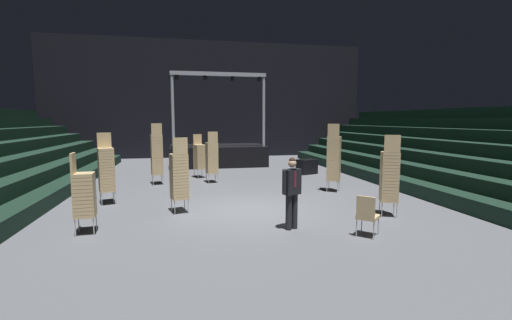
{
  "coord_description": "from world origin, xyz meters",
  "views": [
    {
      "loc": [
        -1.9,
        -9.85,
        2.62
      ],
      "look_at": [
        0.24,
        0.49,
        1.4
      ],
      "focal_mm": 24.57,
      "sensor_mm": 36.0,
      "label": 1
    }
  ],
  "objects_px": {
    "chair_stack_front_right": "(84,194)",
    "chair_stack_rear_left": "(200,156)",
    "man_with_tie": "(292,189)",
    "loose_chair_near_man": "(367,213)",
    "chair_stack_mid_left": "(179,175)",
    "chair_stack_rear_right": "(212,157)",
    "chair_stack_mid_centre": "(106,169)",
    "chair_stack_mid_right": "(389,176)",
    "stage_riser": "(218,154)",
    "chair_stack_rear_centre": "(157,154)",
    "equipment_road_case": "(307,167)",
    "chair_stack_front_left": "(334,158)"
  },
  "relations": [
    {
      "from": "stage_riser",
      "to": "chair_stack_front_left",
      "type": "xyz_separation_m",
      "value": [
        3.43,
        -8.35,
        0.59
      ]
    },
    {
      "from": "chair_stack_rear_left",
      "to": "chair_stack_rear_right",
      "type": "xyz_separation_m",
      "value": [
        0.44,
        -1.38,
        0.08
      ]
    },
    {
      "from": "loose_chair_near_man",
      "to": "chair_stack_mid_left",
      "type": "bearing_deg",
      "value": -169.95
    },
    {
      "from": "man_with_tie",
      "to": "loose_chair_near_man",
      "type": "height_order",
      "value": "man_with_tie"
    },
    {
      "from": "chair_stack_mid_centre",
      "to": "chair_stack_rear_right",
      "type": "bearing_deg",
      "value": -156.59
    },
    {
      "from": "man_with_tie",
      "to": "chair_stack_mid_left",
      "type": "xyz_separation_m",
      "value": [
        -2.65,
        2.08,
        0.09
      ]
    },
    {
      "from": "chair_stack_mid_centre",
      "to": "chair_stack_rear_left",
      "type": "xyz_separation_m",
      "value": [
        3.05,
        4.48,
        -0.13
      ]
    },
    {
      "from": "stage_riser",
      "to": "chair_stack_rear_right",
      "type": "bearing_deg",
      "value": -97.81
    },
    {
      "from": "man_with_tie",
      "to": "chair_stack_front_right",
      "type": "distance_m",
      "value": 4.8
    },
    {
      "from": "chair_stack_mid_centre",
      "to": "equipment_road_case",
      "type": "xyz_separation_m",
      "value": [
        8.18,
        4.55,
        -0.76
      ]
    },
    {
      "from": "man_with_tie",
      "to": "chair_stack_mid_left",
      "type": "height_order",
      "value": "chair_stack_mid_left"
    },
    {
      "from": "chair_stack_mid_right",
      "to": "chair_stack_mid_centre",
      "type": "relative_size",
      "value": 1.0
    },
    {
      "from": "chair_stack_mid_left",
      "to": "chair_stack_rear_left",
      "type": "height_order",
      "value": "chair_stack_mid_left"
    },
    {
      "from": "chair_stack_front_left",
      "to": "loose_chair_near_man",
      "type": "xyz_separation_m",
      "value": [
        -1.35,
        -4.84,
        -0.7
      ]
    },
    {
      "from": "chair_stack_front_left",
      "to": "chair_stack_mid_left",
      "type": "xyz_separation_m",
      "value": [
        -5.48,
        -1.89,
        -0.17
      ]
    },
    {
      "from": "stage_riser",
      "to": "equipment_road_case",
      "type": "relative_size",
      "value": 5.95
    },
    {
      "from": "chair_stack_mid_right",
      "to": "man_with_tie",
      "type": "bearing_deg",
      "value": -146.77
    },
    {
      "from": "chair_stack_rear_centre",
      "to": "chair_stack_mid_left",
      "type": "bearing_deg",
      "value": -89.61
    },
    {
      "from": "chair_stack_mid_centre",
      "to": "chair_stack_rear_left",
      "type": "bearing_deg",
      "value": -142.39
    },
    {
      "from": "chair_stack_front_right",
      "to": "equipment_road_case",
      "type": "xyz_separation_m",
      "value": [
        8.08,
        7.48,
        -0.59
      ]
    },
    {
      "from": "stage_riser",
      "to": "chair_stack_rear_centre",
      "type": "bearing_deg",
      "value": -118.04
    },
    {
      "from": "man_with_tie",
      "to": "chair_stack_rear_right",
      "type": "xyz_separation_m",
      "value": [
        -1.37,
        6.67,
        0.09
      ]
    },
    {
      "from": "chair_stack_front_right",
      "to": "chair_stack_rear_left",
      "type": "xyz_separation_m",
      "value": [
        2.95,
        7.41,
        0.04
      ]
    },
    {
      "from": "equipment_road_case",
      "to": "chair_stack_mid_left",
      "type": "bearing_deg",
      "value": -134.65
    },
    {
      "from": "man_with_tie",
      "to": "chair_stack_front_left",
      "type": "distance_m",
      "value": 4.89
    },
    {
      "from": "chair_stack_mid_left",
      "to": "chair_stack_rear_right",
      "type": "relative_size",
      "value": 1.0
    },
    {
      "from": "chair_stack_mid_right",
      "to": "loose_chair_near_man",
      "type": "bearing_deg",
      "value": -113.12
    },
    {
      "from": "chair_stack_rear_left",
      "to": "chair_stack_mid_right",
      "type": "bearing_deg",
      "value": 97.97
    },
    {
      "from": "chair_stack_rear_left",
      "to": "equipment_road_case",
      "type": "distance_m",
      "value": 5.17
    },
    {
      "from": "chair_stack_rear_right",
      "to": "chair_stack_mid_right",
      "type": "bearing_deg",
      "value": -65.13
    },
    {
      "from": "chair_stack_front_left",
      "to": "chair_stack_front_right",
      "type": "bearing_deg",
      "value": -121.96
    },
    {
      "from": "stage_riser",
      "to": "loose_chair_near_man",
      "type": "distance_m",
      "value": 13.35
    },
    {
      "from": "stage_riser",
      "to": "chair_stack_mid_right",
      "type": "xyz_separation_m",
      "value": [
        3.54,
        -11.72,
        0.46
      ]
    },
    {
      "from": "chair_stack_front_left",
      "to": "equipment_road_case",
      "type": "xyz_separation_m",
      "value": [
        0.48,
        4.15,
        -0.88
      ]
    },
    {
      "from": "man_with_tie",
      "to": "chair_stack_mid_centre",
      "type": "bearing_deg",
      "value": -58.84
    },
    {
      "from": "stage_riser",
      "to": "chair_stack_rear_centre",
      "type": "xyz_separation_m",
      "value": [
        -2.98,
        -5.59,
        0.59
      ]
    },
    {
      "from": "chair_stack_front_right",
      "to": "chair_stack_rear_left",
      "type": "height_order",
      "value": "chair_stack_rear_left"
    },
    {
      "from": "chair_stack_mid_right",
      "to": "chair_stack_rear_left",
      "type": "distance_m",
      "value": 8.84
    },
    {
      "from": "chair_stack_rear_left",
      "to": "chair_stack_rear_centre",
      "type": "distance_m",
      "value": 2.22
    },
    {
      "from": "chair_stack_rear_left",
      "to": "chair_stack_front_left",
      "type": "bearing_deg",
      "value": 114.15
    },
    {
      "from": "chair_stack_rear_centre",
      "to": "stage_riser",
      "type": "bearing_deg",
      "value": 51.05
    },
    {
      "from": "man_with_tie",
      "to": "equipment_road_case",
      "type": "height_order",
      "value": "man_with_tie"
    },
    {
      "from": "man_with_tie",
      "to": "chair_stack_rear_left",
      "type": "distance_m",
      "value": 8.25
    },
    {
      "from": "chair_stack_front_right",
      "to": "chair_stack_mid_centre",
      "type": "bearing_deg",
      "value": 177.48
    },
    {
      "from": "chair_stack_mid_right",
      "to": "chair_stack_mid_centre",
      "type": "xyz_separation_m",
      "value": [
        -7.8,
        2.97,
        0.0
      ]
    },
    {
      "from": "chair_stack_rear_left",
      "to": "loose_chair_near_man",
      "type": "relative_size",
      "value": 2.08
    },
    {
      "from": "chair_stack_front_left",
      "to": "equipment_road_case",
      "type": "relative_size",
      "value": 2.75
    },
    {
      "from": "chair_stack_front_right",
      "to": "chair_stack_mid_right",
      "type": "distance_m",
      "value": 7.71
    },
    {
      "from": "equipment_road_case",
      "to": "chair_stack_mid_right",
      "type": "bearing_deg",
      "value": -92.87
    },
    {
      "from": "chair_stack_mid_left",
      "to": "loose_chair_near_man",
      "type": "distance_m",
      "value": 5.1
    }
  ]
}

